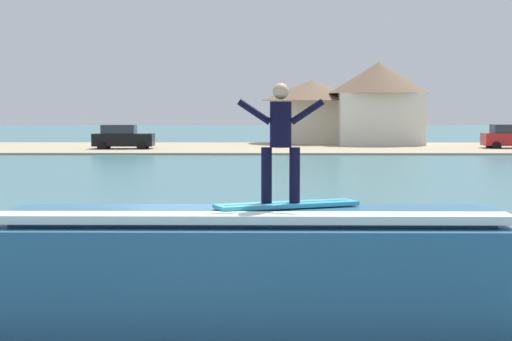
# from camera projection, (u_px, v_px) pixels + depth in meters

# --- Properties ---
(ground_plane) EXTENTS (260.00, 260.00, 0.00)m
(ground_plane) POSITION_uv_depth(u_px,v_px,m) (206.00, 298.00, 14.04)
(ground_plane) COLOR #3C6F78
(wave_crest) EXTENTS (8.01, 3.13, 1.68)m
(wave_crest) POSITION_uv_depth(u_px,v_px,m) (253.00, 264.00, 12.80)
(wave_crest) COLOR #2F6088
(wave_crest) RESTS_ON ground_plane
(surfboard) EXTENTS (2.21, 1.27, 0.06)m
(surfboard) POSITION_uv_depth(u_px,v_px,m) (287.00, 205.00, 12.58)
(surfboard) COLOR #33A5CC
(surfboard) RESTS_ON wave_crest
(surfer) EXTENTS (1.29, 0.32, 1.78)m
(surfer) POSITION_uv_depth(u_px,v_px,m) (281.00, 136.00, 12.47)
(surfer) COLOR black
(surfer) RESTS_ON surfboard
(shoreline_bank) EXTENTS (120.00, 16.25, 0.13)m
(shoreline_bank) POSITION_uv_depth(u_px,v_px,m) (252.00, 148.00, 63.24)
(shoreline_bank) COLOR tan
(shoreline_bank) RESTS_ON ground_plane
(car_near_shore) EXTENTS (4.33, 2.06, 1.86)m
(car_near_shore) POSITION_uv_depth(u_px,v_px,m) (122.00, 137.00, 60.81)
(car_near_shore) COLOR black
(car_near_shore) RESTS_ON ground_plane
(car_far_shore) EXTENTS (4.31, 2.07, 1.86)m
(car_far_shore) POSITION_uv_depth(u_px,v_px,m) (512.00, 137.00, 61.69)
(car_far_shore) COLOR red
(car_far_shore) RESTS_ON ground_plane
(house_gabled_white) EXTENTS (8.28, 8.28, 6.77)m
(house_gabled_white) POSITION_uv_depth(u_px,v_px,m) (378.00, 99.00, 68.37)
(house_gabled_white) COLOR silver
(house_gabled_white) RESTS_ON ground_plane
(house_small_cottage) EXTENTS (8.68, 8.68, 5.38)m
(house_small_cottage) POSITION_uv_depth(u_px,v_px,m) (312.00, 106.00, 70.57)
(house_small_cottage) COLOR beige
(house_small_cottage) RESTS_ON ground_plane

